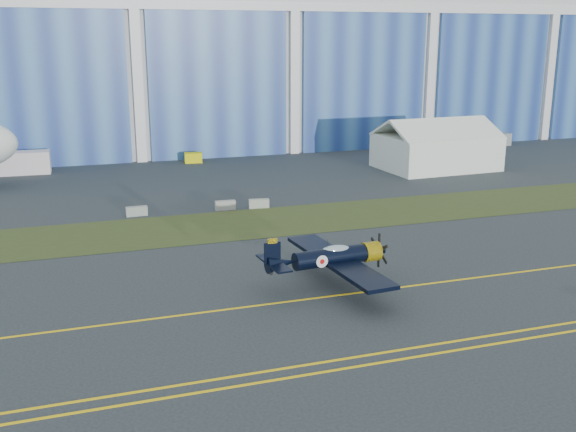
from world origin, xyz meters
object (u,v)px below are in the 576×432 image
object	(u,v)px
shipping_container	(23,163)
tug	(193,158)
warbird	(331,257)
tent	(436,143)

from	to	relation	value
shipping_container	tug	xyz separation A→B (m)	(21.47, 1.03, -0.72)
warbird	tent	bearing A→B (deg)	46.01
warbird	tent	size ratio (longest dim) A/B	0.87
warbird	tug	size ratio (longest dim) A/B	5.57
tent	tug	xyz separation A→B (m)	(-28.95, 14.14, -2.62)
shipping_container	tent	bearing A→B (deg)	-12.33
warbird	shipping_container	world-z (taller)	warbird
tug	shipping_container	bearing A→B (deg)	-171.53
warbird	tent	distance (m)	45.97
warbird	tug	xyz separation A→B (m)	(0.12, 49.74, -1.45)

